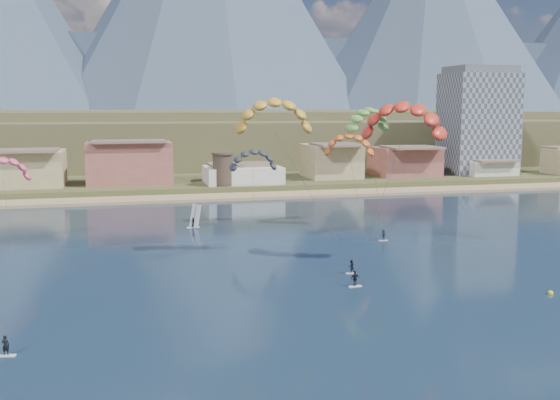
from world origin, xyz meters
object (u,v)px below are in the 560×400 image
at_px(kitesurfer_yellow, 274,111).
at_px(kitesurfer_green, 368,117).
at_px(apartment_tower, 478,121).
at_px(watchtower, 223,169).
at_px(windsurfer, 194,220).
at_px(buoy, 551,293).
at_px(kitesurfer_orange, 403,115).

xyz_separation_m(kitesurfer_yellow, kitesurfer_green, (22.87, 21.85, -1.32)).
xyz_separation_m(apartment_tower, kitesurfer_yellow, (-83.51, -86.46, 3.78)).
xyz_separation_m(watchtower, kitesurfer_yellow, (-3.51, -72.46, 15.23)).
bearing_deg(windsurfer, watchtower, 74.71).
height_order(apartment_tower, kitesurfer_green, apartment_tower).
relative_size(kitesurfer_green, windsurfer, 5.76).
relative_size(kitesurfer_yellow, buoy, 39.57).
height_order(watchtower, windsurfer, watchtower).
relative_size(kitesurfer_green, buoy, 37.54).
distance_m(kitesurfer_orange, windsurfer, 47.15).
bearing_deg(windsurfer, apartment_tower, 32.82).
bearing_deg(windsurfer, buoy, -55.43).
distance_m(kitesurfer_green, windsurfer, 37.38).
distance_m(kitesurfer_yellow, windsurfer, 34.79).
xyz_separation_m(watchtower, buoy, (24.21, -98.88, -6.26)).
bearing_deg(kitesurfer_yellow, windsurfer, 108.49).
bearing_deg(windsurfer, kitesurfer_green, -8.89).
bearing_deg(kitesurfer_green, apartment_tower, 46.82).
xyz_separation_m(watchtower, kitesurfer_green, (19.37, -50.61, 13.91)).
height_order(kitesurfer_orange, windsurfer, kitesurfer_orange).
relative_size(kitesurfer_yellow, windsurfer, 6.08).
xyz_separation_m(apartment_tower, watchtower, (-80.00, -14.00, -11.45)).
relative_size(watchtower, windsurfer, 2.02).
height_order(watchtower, buoy, watchtower).
height_order(apartment_tower, kitesurfer_yellow, apartment_tower).
relative_size(windsurfer, buoy, 6.51).
bearing_deg(watchtower, buoy, -76.24).
bearing_deg(kitesurfer_yellow, watchtower, 87.23).
xyz_separation_m(kitesurfer_yellow, kitesurfer_orange, (16.63, -7.51, -0.54)).
distance_m(kitesurfer_orange, kitesurfer_green, 30.02).
distance_m(windsurfer, buoy, 64.67).
bearing_deg(kitesurfer_yellow, apartment_tower, 45.99).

